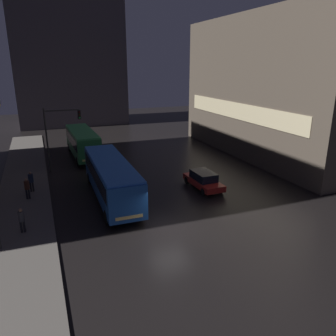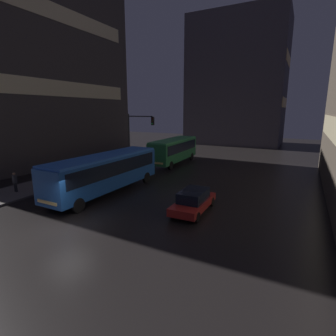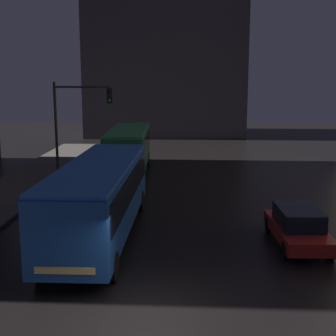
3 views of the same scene
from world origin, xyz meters
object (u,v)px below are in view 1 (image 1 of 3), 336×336
at_px(pedestrian_mid, 27,187).
at_px(traffic_light_main, 59,128).
at_px(pedestrian_far, 31,180).
at_px(pedestrian_near, 22,218).
at_px(bus_near, 111,176).
at_px(car_taxi, 203,180).
at_px(bus_far, 82,141).

relative_size(pedestrian_mid, traffic_light_main, 0.27).
xyz_separation_m(pedestrian_mid, traffic_light_main, (3.16, 7.14, 3.13)).
bearing_deg(pedestrian_far, pedestrian_near, 90.34).
xyz_separation_m(pedestrian_near, traffic_light_main, (3.41, 12.86, 3.19)).
xyz_separation_m(bus_near, car_taxi, (7.90, -0.53, -1.20)).
relative_size(bus_far, car_taxi, 2.14).
bearing_deg(pedestrian_far, pedestrian_mid, 83.72).
bearing_deg(bus_near, bus_far, -87.42).
relative_size(bus_far, pedestrian_far, 5.55).
distance_m(pedestrian_near, pedestrian_mid, 5.73).
height_order(pedestrian_mid, pedestrian_far, pedestrian_far).
bearing_deg(traffic_light_main, bus_far, 57.32).
height_order(car_taxi, pedestrian_mid, pedestrian_mid).
xyz_separation_m(bus_near, bus_far, (-0.39, 13.46, -0.02)).
bearing_deg(car_taxi, pedestrian_near, 10.72).
distance_m(pedestrian_near, traffic_light_main, 13.68).
height_order(bus_near, pedestrian_mid, bus_near).
height_order(bus_near, bus_far, bus_near).
bearing_deg(bus_far, bus_near, 90.10).
bearing_deg(pedestrian_mid, car_taxi, -95.59).
relative_size(car_taxi, pedestrian_mid, 2.66).
distance_m(bus_far, pedestrian_near, 18.10).
relative_size(pedestrian_near, pedestrian_far, 0.94).
relative_size(bus_near, pedestrian_far, 6.47).
height_order(car_taxi, traffic_light_main, traffic_light_main).
bearing_deg(pedestrian_mid, bus_near, -103.95).
xyz_separation_m(car_taxi, pedestrian_near, (-14.37, -3.05, 0.35)).
distance_m(car_taxi, pedestrian_far, 14.46).
bearing_deg(car_taxi, bus_near, -5.06).
distance_m(car_taxi, pedestrian_mid, 14.38).
bearing_deg(pedestrian_near, bus_far, -31.02).
relative_size(pedestrian_mid, pedestrian_far, 0.97).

